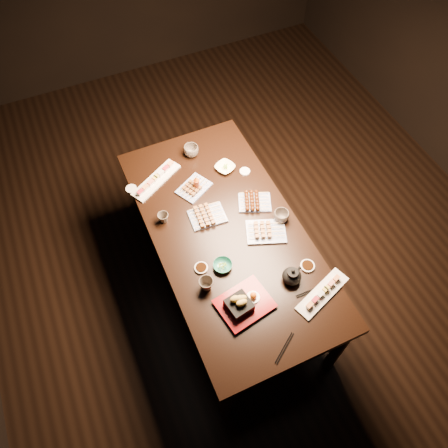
{
  "coord_description": "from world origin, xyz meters",
  "views": [
    {
      "loc": [
        -0.91,
        -1.63,
        3.06
      ],
      "look_at": [
        -0.29,
        -0.24,
        0.77
      ],
      "focal_mm": 35.0,
      "sensor_mm": 36.0,
      "label": 1
    }
  ],
  "objects": [
    {
      "name": "sauce_dish_east",
      "position": [
        0.03,
        0.1,
        0.76
      ],
      "size": [
        0.08,
        0.08,
        0.01
      ],
      "primitive_type": "cylinder",
      "rotation": [
        0.0,
        0.0,
        0.12
      ],
      "color": "white",
      "rests_on": "dining_table"
    },
    {
      "name": "teacup_far_left",
      "position": [
        -0.62,
        -0.05,
        0.78
      ],
      "size": [
        0.1,
        0.1,
        0.07
      ],
      "primitive_type": "imported",
      "rotation": [
        0.0,
        0.0,
        0.54
      ],
      "color": "#53493F",
      "rests_on": "dining_table"
    },
    {
      "name": "edamame_bowl_green",
      "position": [
        -0.42,
        -0.51,
        0.77
      ],
      "size": [
        0.15,
        0.15,
        0.04
      ],
      "primitive_type": "imported",
      "rotation": [
        0.0,
        0.0,
        0.36
      ],
      "color": "#2B836F",
      "rests_on": "dining_table"
    },
    {
      "name": "sushi_platter_far",
      "position": [
        -0.56,
        0.28,
        0.77
      ],
      "size": [
        0.39,
        0.29,
        0.05
      ],
      "primitive_type": null,
      "rotation": [
        0.0,
        0.0,
        3.65
      ],
      "color": "white",
      "rests_on": "dining_table"
    },
    {
      "name": "teacup_near_left",
      "position": [
        -0.55,
        -0.59,
        0.79
      ],
      "size": [
        0.1,
        0.1,
        0.08
      ],
      "primitive_type": "imported",
      "rotation": [
        0.0,
        0.0,
        0.2
      ],
      "color": "#53493F",
      "rests_on": "dining_table"
    },
    {
      "name": "teapot",
      "position": [
        -0.09,
        -0.75,
        0.81
      ],
      "size": [
        0.17,
        0.17,
        0.11
      ],
      "primitive_type": null,
      "rotation": [
        0.0,
        0.0,
        0.34
      ],
      "color": "black",
      "rests_on": "dining_table"
    },
    {
      "name": "sauce_dish_nw",
      "position": [
        -0.73,
        0.28,
        0.76
      ],
      "size": [
        0.08,
        0.08,
        0.01
      ],
      "primitive_type": "cylinder",
      "rotation": [
        0.0,
        0.0,
        0.03
      ],
      "color": "white",
      "rests_on": "dining_table"
    },
    {
      "name": "sushi_platter_near",
      "position": [
        0.03,
        -0.9,
        0.77
      ],
      "size": [
        0.38,
        0.22,
        0.05
      ],
      "primitive_type": null,
      "rotation": [
        0.0,
        0.0,
        0.35
      ],
      "color": "white",
      "rests_on": "dining_table"
    },
    {
      "name": "teacup_far_right",
      "position": [
        -0.25,
        0.4,
        0.79
      ],
      "size": [
        0.13,
        0.13,
        0.08
      ],
      "primitive_type": "imported",
      "rotation": [
        0.0,
        0.0,
        0.29
      ],
      "color": "#53493F",
      "rests_on": "dining_table"
    },
    {
      "name": "yakitori_plate_center",
      "position": [
        -0.36,
        -0.14,
        0.78
      ],
      "size": [
        0.24,
        0.18,
        0.06
      ],
      "primitive_type": null,
      "rotation": [
        0.0,
        0.0,
        -0.07
      ],
      "color": "#828EB6",
      "rests_on": "dining_table"
    },
    {
      "name": "yakitori_plate_right",
      "position": [
        -0.07,
        -0.39,
        0.78
      ],
      "size": [
        0.29,
        0.25,
        0.06
      ],
      "primitive_type": null,
      "rotation": [
        0.0,
        0.0,
        -0.37
      ],
      "color": "#828EB6",
      "rests_on": "dining_table"
    },
    {
      "name": "tsukune_plate",
      "position": [
        -0.03,
        -0.16,
        0.78
      ],
      "size": [
        0.25,
        0.22,
        0.05
      ],
      "primitive_type": null,
      "rotation": [
        0.0,
        0.0,
        -0.4
      ],
      "color": "#828EB6",
      "rests_on": "dining_table"
    },
    {
      "name": "tempura_tray",
      "position": [
        -0.4,
        -0.78,
        0.8
      ],
      "size": [
        0.33,
        0.28,
        0.11
      ],
      "primitive_type": null,
      "rotation": [
        0.0,
        0.0,
        0.17
      ],
      "color": "black",
      "rests_on": "dining_table"
    },
    {
      "name": "edamame_bowl_cream",
      "position": [
        -0.09,
        0.19,
        0.77
      ],
      "size": [
        0.17,
        0.17,
        0.03
      ],
      "primitive_type": "imported",
      "rotation": [
        0.0,
        0.0,
        0.42
      ],
      "color": "#FBF4CE",
      "rests_on": "dining_table"
    },
    {
      "name": "dining_table",
      "position": [
        -0.29,
        -0.29,
        0.38
      ],
      "size": [
        1.1,
        1.89,
        0.75
      ],
      "primitive_type": "cube",
      "rotation": [
        0.0,
        0.0,
        0.11
      ],
      "color": "black",
      "rests_on": "ground"
    },
    {
      "name": "sauce_dish_west",
      "position": [
        -0.54,
        -0.46,
        0.76
      ],
      "size": [
        0.1,
        0.1,
        0.01
      ],
      "primitive_type": "cylinder",
      "rotation": [
        0.0,
        0.0,
        -0.18
      ],
      "color": "white",
      "rests_on": "dining_table"
    },
    {
      "name": "sauce_dish_se",
      "position": [
        0.05,
        -0.71,
        0.76
      ],
      "size": [
        0.09,
        0.09,
        0.02
      ],
      "primitive_type": "cylinder",
      "rotation": [
        0.0,
        0.0,
        0.06
      ],
      "color": "white",
      "rests_on": "dining_table"
    },
    {
      "name": "chopsticks_se",
      "position": [
        -0.0,
        -0.86,
        0.75
      ],
      "size": [
        0.22,
        0.03,
        0.01
      ],
      "primitive_type": null,
      "rotation": [
        0.0,
        0.0,
        -0.04
      ],
      "color": "black",
      "rests_on": "dining_table"
    },
    {
      "name": "condiment_bottle",
      "position": [
        -0.33,
        0.1,
        0.81
      ],
      "size": [
        0.05,
        0.05,
        0.12
      ],
      "primitive_type": "cylinder",
      "rotation": [
        0.0,
        0.0,
        -0.3
      ],
      "color": "maroon",
      "rests_on": "dining_table"
    },
    {
      "name": "ground",
      "position": [
        0.0,
        0.0,
        0.0
      ],
      "size": [
        5.0,
        5.0,
        0.0
      ],
      "primitive_type": "plane",
      "color": "black",
      "rests_on": "ground"
    },
    {
      "name": "yakitori_plate_left",
      "position": [
        -0.35,
        0.11,
        0.78
      ],
      "size": [
        0.26,
        0.24,
        0.05
      ],
      "primitive_type": null,
      "rotation": [
        0.0,
        0.0,
        0.49
      ],
      "color": "#828EB6",
      "rests_on": "dining_table"
    },
    {
      "name": "teacup_mid_right",
      "position": [
        0.06,
        -0.35,
        0.79
      ],
      "size": [
        0.11,
        0.11,
        0.08
      ],
      "primitive_type": "imported",
      "rotation": [
        0.0,
        0.0,
        -0.18
      ],
      "color": "#53493F",
      "rests_on": "dining_table"
    },
    {
      "name": "chopsticks_near",
      "position": [
        -0.31,
        -1.09,
        0.75
      ],
      "size": [
        0.17,
        0.12,
        0.01
      ],
      "primitive_type": null,
      "rotation": [
        0.0,
        0.0,
        0.59
      ],
      "color": "black",
      "rests_on": "dining_table"
    }
  ]
}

